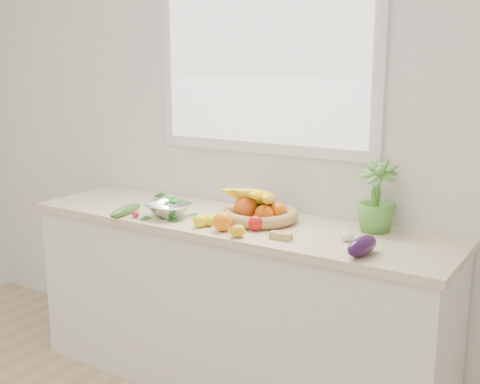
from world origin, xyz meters
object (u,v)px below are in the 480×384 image
Objects in this scene: apple at (256,223)px; fruit_basket at (259,210)px; eggplant at (362,246)px; potted_herb at (376,197)px; cucumber at (126,210)px; colander_with_spinach at (169,206)px.

apple is 0.15× the size of fruit_basket.
eggplant is 0.60× the size of potted_herb.
eggplant is at bearing -20.84° from fruit_basket.
cucumber is 0.24m from colander_with_spinach.
apple is 0.57m from potted_herb.
fruit_basket is (0.64, 0.27, 0.03)m from cucumber.
eggplant is at bearing -3.15° from colander_with_spinach.
apple is 0.36× the size of eggplant.
eggplant is at bearing 1.24° from cucumber.
colander_with_spinach reaches higher than cucumber.
eggplant is 1.06m from colander_with_spinach.
apple is 0.56m from eggplant.
apple is at bearing -64.76° from fruit_basket.
fruit_basket is (-0.07, 0.16, 0.02)m from apple.
cucumber is at bearing -171.38° from apple.
potted_herb reaches higher than colander_with_spinach.
eggplant is 0.41× the size of fruit_basket.
cucumber is (-1.27, -0.03, -0.02)m from eggplant.
colander_with_spinach is at bearing -162.02° from potted_herb.
potted_herb reaches higher than apple.
eggplant reaches higher than apple.
cucumber is at bearing -158.44° from colander_with_spinach.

